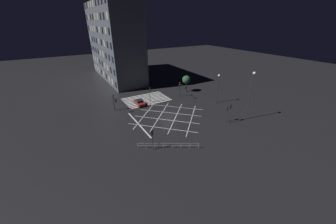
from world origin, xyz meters
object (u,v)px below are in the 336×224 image
Objects in this scene: traffic_light_ne_cross at (152,136)px; street_lamp_east at (252,85)px; traffic_light_sw_cross at (183,89)px; street_tree_near at (186,80)px; traffic_light_nw_cross at (230,110)px; traffic_light_se_cross at (115,101)px; traffic_light_se_main at (113,99)px; traffic_light_median_south at (150,92)px; street_lamp_west at (218,81)px; traffic_light_sw_main at (180,86)px; traffic_light_nw_main at (227,111)px; waiting_car at (140,102)px.

street_lamp_east reaches higher than traffic_light_ne_cross.
street_tree_near is (-4.07, -3.99, 0.78)m from traffic_light_sw_cross.
traffic_light_se_cross is at bearing 48.03° from traffic_light_nw_cross.
traffic_light_nw_cross is 26.20m from traffic_light_se_main.
traffic_light_sw_cross reaches higher than traffic_light_ne_cross.
traffic_light_median_south reaches higher than traffic_light_sw_cross.
traffic_light_sw_main is at bearing -55.95° from street_lamp_west.
traffic_light_sw_cross is at bearing 44.46° from street_tree_near.
traffic_light_sw_main is at bearing 173.62° from traffic_light_sw_cross.
traffic_light_nw_cross is 6.48m from street_lamp_east.
traffic_light_ne_cross is at bearing 43.56° from street_tree_near.
traffic_light_nw_cross is 0.56× the size of street_lamp_west.
street_lamp_east is at bearing 92.29° from street_tree_near.
traffic_light_ne_cross is (-1.00, 16.94, -0.16)m from traffic_light_se_cross.
traffic_light_se_cross is 0.99× the size of traffic_light_se_main.
traffic_light_nw_main is 25.57m from traffic_light_se_main.
street_lamp_west is 11.25m from street_tree_near.
traffic_light_nw_cross is 0.40× the size of street_lamp_east.
traffic_light_sw_main is 1.04× the size of traffic_light_se_main.
traffic_light_se_main is at bearing -1.54° from traffic_light_sw_main.
waiting_car is at bearing 34.20° from traffic_light_nw_cross.
traffic_light_nw_cross is 0.78m from traffic_light_nw_main.
traffic_light_nw_cross is at bearing 48.03° from traffic_light_se_cross.
street_lamp_east is 10.27m from street_lamp_west.
traffic_light_sw_main is 1.14× the size of traffic_light_nw_main.
traffic_light_median_south is 0.99× the size of traffic_light_sw_main.
traffic_light_se_main reaches higher than waiting_car.
waiting_car is (-6.39, -1.34, -2.24)m from traffic_light_se_cross.
street_lamp_east is at bearing 52.73° from traffic_light_se_cross.
street_tree_near is at bearing -101.01° from traffic_light_nw_main.
traffic_light_nw_main is at bearing 27.06° from traffic_light_median_south.
traffic_light_nw_main is 0.92× the size of traffic_light_se_main.
street_tree_near reaches higher than traffic_light_nw_main.
traffic_light_se_cross is at bearing -17.40° from street_lamp_west.
traffic_light_median_south reaches higher than traffic_light_se_cross.
traffic_light_sw_main is 18.40m from traffic_light_se_main.
traffic_light_sw_cross is 0.37× the size of street_lamp_east.
traffic_light_median_south is at bearing 91.48° from waiting_car.
traffic_light_se_cross is at bearing 3.37° from traffic_light_ne_cross.
street_lamp_west is (-1.00, -10.04, -1.91)m from street_lamp_east.
traffic_light_se_main reaches higher than traffic_light_sw_cross.
traffic_light_sw_cross is at bearing -73.85° from street_lamp_east.
traffic_light_nw_cross is 1.07× the size of traffic_light_se_cross.
street_tree_near is at bearing 98.40° from traffic_light_median_south.
traffic_light_se_main reaches higher than traffic_light_ne_cross.
traffic_light_se_cross is at bearing -90.72° from traffic_light_se_main.
street_lamp_east is at bearing 41.47° from waiting_car.
traffic_light_se_main is 0.97× the size of waiting_car.
traffic_light_median_south is 20.54m from traffic_light_nw_cross.
traffic_light_se_main is at bearing 4.90° from street_tree_near.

